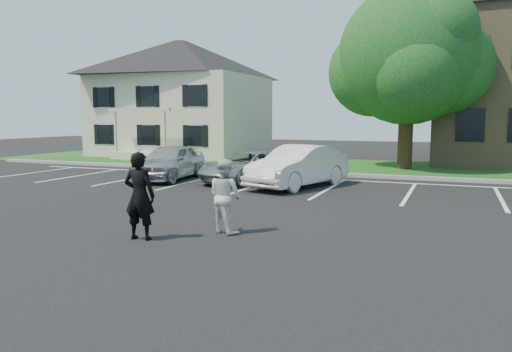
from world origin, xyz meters
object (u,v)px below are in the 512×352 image
Objects in this scene: car_silver_west at (170,162)px; car_white_sedan at (298,166)px; car_silver_minivan at (249,167)px; house at (182,98)px; man_white_shirt at (225,196)px; tree at (410,59)px; man_black_suit at (140,196)px.

car_white_sedan is (5.59, -0.12, 0.04)m from car_silver_west.
car_silver_minivan is at bearing 1.19° from car_silver_west.
house is at bearing 151.91° from car_silver_minivan.
car_white_sedan reaches higher than car_silver_west.
man_white_shirt is 7.68m from car_white_sedan.
man_white_shirt is at bearing -67.99° from car_white_sedan.
car_silver_west is at bearing -139.05° from tree.
car_white_sedan is (11.82, -11.82, -3.06)m from house.
car_silver_west is 0.97× the size of car_silver_minivan.
tree is 5.27× the size of man_white_shirt.
man_black_suit is 8.94m from car_white_sedan.
man_white_shirt is at bearing -57.40° from house.
man_black_suit is at bearing -77.64° from car_white_sedan.
man_black_suit is 10.24m from car_silver_west.
house is 1.17× the size of tree.
tree is 9.51m from car_white_sedan.
house is at bearing 164.68° from tree.
man_black_suit is 1.12× the size of man_white_shirt.
house is 2.38× the size of car_silver_west.
house reaches higher than car_white_sedan.
car_silver_minivan is (9.62, -11.31, -3.21)m from house.
man_black_suit is 1.88m from man_white_shirt.
tree reaches higher than house.
house is 5.51× the size of man_black_suit.
car_silver_minivan is at bearing -48.61° from man_white_shirt.
man_white_shirt is (12.46, -19.48, -2.99)m from house.
car_silver_west is 3.42m from car_silver_minivan.
house reaches higher than car_silver_west.
car_silver_west is at bearing -151.75° from car_silver_minivan.
tree is at bearing -110.25° from man_black_suit.
man_black_suit is 0.43× the size of car_silver_west.
man_white_shirt is 9.96m from car_silver_west.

